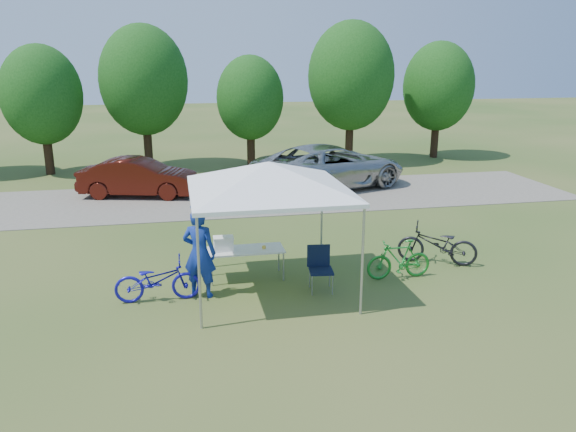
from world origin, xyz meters
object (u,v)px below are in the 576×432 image
cyclist (199,253)px  sedan (139,177)px  folding_chair (320,264)px  bike_dark (437,244)px  minivan (330,166)px  bike_green (399,259)px  cooler (223,244)px  bike_blue (157,280)px  folding_table (246,251)px

cyclist → sedan: 9.17m
folding_chair → bike_dark: size_ratio=0.51×
cyclist → minivan: 10.30m
folding_chair → bike_green: (1.85, 0.24, -0.12)m
minivan → sedan: bearing=68.1°
cooler → bike_blue: 1.68m
folding_table → cyclist: size_ratio=0.89×
folding_chair → sedan: (-4.16, 9.13, 0.13)m
folding_table → cooler: (-0.49, 0.00, 0.20)m
folding_chair → cyclist: size_ratio=0.51×
bike_green → minivan: size_ratio=0.25×
cooler → cyclist: (-0.55, -0.78, 0.10)m
cooler → minivan: size_ratio=0.07×
folding_chair → bike_dark: bike_dark is taller
cyclist → bike_dark: cyclist is taller
bike_blue → folding_table: bearing=-65.9°
folding_table → cooler: bearing=180.0°
folding_chair → bike_green: 1.87m
cooler → minivan: minivan is taller
bike_dark → bike_green: bearing=-34.9°
bike_blue → sedan: sedan is taller
folding_table → bike_dark: 4.52m
folding_chair → bike_blue: bearing=-174.3°
cyclist → sedan: (-1.69, 9.01, -0.25)m
bike_blue → bike_green: (5.17, 0.18, -0.00)m
bike_blue → minivan: (6.02, 8.97, 0.39)m
folding_table → bike_green: bike_green is taller
cyclist → bike_green: bearing=-156.7°
folding_table → bike_blue: bike_blue is taller
folding_table → bike_green: bearing=-11.4°
folding_table → minivan: 9.13m
folding_table → cyclist: cyclist is taller
bike_green → minivan: (0.85, 8.80, 0.39)m
cyclist → bike_green: 4.35m
minivan → bike_dark: bearing=161.6°
cooler → bike_dark: 5.02m
bike_green → sedan: sedan is taller
folding_table → folding_chair: folding_chair is taller
bike_green → sedan: bearing=-146.5°
cooler → sedan: sedan is taller
cooler → bike_dark: cooler is taller
folding_chair → minivan: size_ratio=0.16×
bike_blue → bike_dark: bike_dark is taller
cooler → bike_blue: size_ratio=0.26×
bike_green → sedan: 10.73m
bike_green → bike_dark: size_ratio=0.80×
folding_chair → sedan: 10.03m
folding_chair → cooler: (-1.92, 0.90, 0.28)m
folding_table → sedan: bearing=108.3°
bike_green → bike_dark: bearing=118.3°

